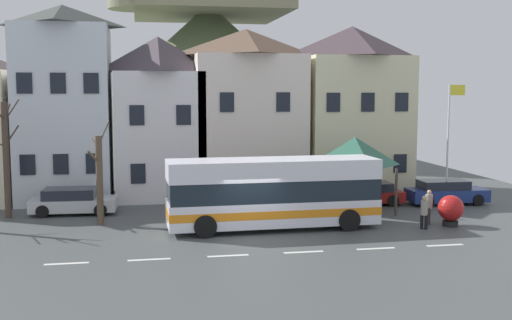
{
  "coord_description": "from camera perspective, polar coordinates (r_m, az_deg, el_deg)",
  "views": [
    {
      "loc": [
        -4.77,
        -25.96,
        6.38
      ],
      "look_at": [
        0.96,
        4.86,
        2.85
      ],
      "focal_mm": 44.27,
      "sensor_mm": 36.0,
      "label": 1
    }
  ],
  "objects": [
    {
      "name": "townhouse_03",
      "position": [
        38.62,
        -0.91,
        4.36
      ],
      "size": [
        6.43,
        6.24,
        9.98
      ],
      "color": "silver",
      "rests_on": "ground_plane"
    },
    {
      "name": "flagpole",
      "position": [
        35.97,
        17.08,
        2.17
      ],
      "size": [
        0.95,
        0.1,
        6.68
      ],
      "color": "silver",
      "rests_on": "ground_plane"
    },
    {
      "name": "transit_bus",
      "position": [
        28.84,
        1.55,
        -3.07
      ],
      "size": [
        9.7,
        2.75,
        3.22
      ],
      "rotation": [
        0.0,
        0.0,
        0.02
      ],
      "color": "white",
      "rests_on": "ground_plane"
    },
    {
      "name": "parked_car_02",
      "position": [
        35.64,
        9.8,
        -2.99
      ],
      "size": [
        4.36,
        2.16,
        1.22
      ],
      "rotation": [
        0.0,
        0.0,
        3.07
      ],
      "color": "maroon",
      "rests_on": "ground_plane"
    },
    {
      "name": "pedestrian_00",
      "position": [
        31.02,
        15.35,
        -4.02
      ],
      "size": [
        0.35,
        0.37,
        1.64
      ],
      "color": "#38332D",
      "rests_on": "ground_plane"
    },
    {
      "name": "bus_shelter",
      "position": [
        33.36,
        8.91,
        0.76
      ],
      "size": [
        3.6,
        3.6,
        3.9
      ],
      "color": "#473D33",
      "rests_on": "ground_plane"
    },
    {
      "name": "public_bench",
      "position": [
        36.37,
        9.13,
        -3.01
      ],
      "size": [
        1.63,
        0.48,
        0.87
      ],
      "color": "brown",
      "rests_on": "ground_plane"
    },
    {
      "name": "townhouse_02",
      "position": [
        37.55,
        -8.76,
        3.79
      ],
      "size": [
        5.06,
        5.12,
        9.41
      ],
      "color": "white",
      "rests_on": "ground_plane"
    },
    {
      "name": "pedestrian_02",
      "position": [
        32.27,
        7.16,
        -3.69
      ],
      "size": [
        0.33,
        0.3,
        1.45
      ],
      "color": "#2D2D38",
      "rests_on": "ground_plane"
    },
    {
      "name": "harbour_buoy",
      "position": [
        30.9,
        17.19,
        -4.27
      ],
      "size": [
        1.21,
        1.21,
        1.46
      ],
      "color": "black",
      "rests_on": "ground_plane"
    },
    {
      "name": "bare_tree_01",
      "position": [
        33.51,
        -21.65,
        0.23
      ],
      "size": [
        2.13,
        1.87,
        5.9
      ],
      "color": "#47382D",
      "rests_on": "ground_plane"
    },
    {
      "name": "townhouse_01",
      "position": [
        38.12,
        -16.87,
        4.93
      ],
      "size": [
        5.1,
        5.9,
        11.14
      ],
      "color": "silver",
      "rests_on": "ground_plane"
    },
    {
      "name": "hilltop_castle",
      "position": [
        62.21,
        -4.3,
        8.13
      ],
      "size": [
        32.59,
        32.59,
        22.7
      ],
      "color": "#566445",
      "rests_on": "ground_plane"
    },
    {
      "name": "parked_car_01",
      "position": [
        33.8,
        -16.22,
        -3.6
      ],
      "size": [
        4.38,
        2.18,
        1.32
      ],
      "rotation": [
        0.0,
        0.0,
        -0.05
      ],
      "color": "silver",
      "rests_on": "ground_plane"
    },
    {
      "name": "parked_car_00",
      "position": [
        36.74,
        16.77,
        -2.81
      ],
      "size": [
        4.44,
        1.95,
        1.34
      ],
      "rotation": [
        0.0,
        0.0,
        -0.04
      ],
      "color": "navy",
      "rests_on": "ground_plane"
    },
    {
      "name": "pedestrian_01",
      "position": [
        29.88,
        14.96,
        -4.42
      ],
      "size": [
        0.32,
        0.32,
        1.56
      ],
      "color": "black",
      "rests_on": "ground_plane"
    },
    {
      "name": "bare_tree_02",
      "position": [
        30.54,
        -13.97,
        -1.66
      ],
      "size": [
        1.05,
        1.23,
        4.88
      ],
      "color": "brown",
      "rests_on": "ground_plane"
    },
    {
      "name": "ground_plane",
      "position": [
        27.16,
        -0.11,
        -7.23
      ],
      "size": [
        40.0,
        60.0,
        0.07
      ],
      "color": "#484C4D"
    },
    {
      "name": "townhouse_04",
      "position": [
        40.07,
        8.6,
        4.55
      ],
      "size": [
        6.27,
        5.82,
        10.24
      ],
      "color": "beige",
      "rests_on": "ground_plane"
    }
  ]
}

